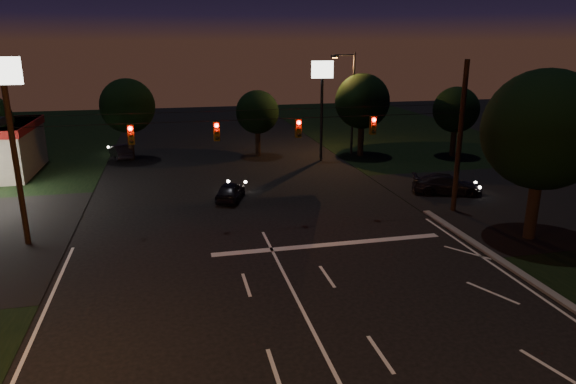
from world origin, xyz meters
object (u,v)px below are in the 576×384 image
object	(u,v)px
utility_pole_right	(453,211)
car_cross	(447,184)
car_oncoming_b	(120,151)
tree_right_near	(542,131)
car_oncoming_a	(230,191)

from	to	relation	value
utility_pole_right	car_cross	size ratio (longest dim) A/B	1.96
utility_pole_right	car_oncoming_b	distance (m)	28.94
tree_right_near	car_oncoming_a	distance (m)	18.40
tree_right_near	car_cross	xyz separation A→B (m)	(-0.09, 8.19, -5.01)
utility_pole_right	car_oncoming_b	size ratio (longest dim) A/B	2.44
utility_pole_right	car_oncoming_b	bearing A→B (deg)	136.53
utility_pole_right	car_oncoming_a	distance (m)	14.04
utility_pole_right	car_oncoming_a	bearing A→B (deg)	157.96
car_oncoming_a	car_cross	size ratio (longest dim) A/B	0.78
tree_right_near	car_cross	size ratio (longest dim) A/B	1.91
car_oncoming_a	utility_pole_right	bearing A→B (deg)	177.48
tree_right_near	car_oncoming_a	xyz separation A→B (m)	(-14.53, 10.10, -5.07)
car_oncoming_a	car_oncoming_b	world-z (taller)	car_oncoming_a
tree_right_near	car_oncoming_a	world-z (taller)	tree_right_near
utility_pole_right	car_cross	distance (m)	3.71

